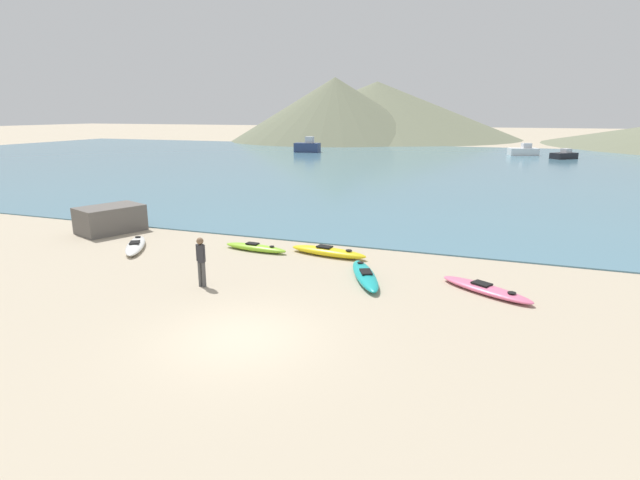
{
  "coord_description": "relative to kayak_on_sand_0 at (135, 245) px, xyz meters",
  "views": [
    {
      "loc": [
        6.26,
        -10.83,
        5.88
      ],
      "look_at": [
        -0.98,
        8.81,
        0.5
      ],
      "focal_mm": 28.0,
      "sensor_mm": 36.0,
      "label": 1
    }
  ],
  "objects": [
    {
      "name": "ground_plane",
      "position": [
        8.75,
        -6.3,
        -0.16
      ],
      "size": [
        400.0,
        400.0,
        0.0
      ],
      "primitive_type": "plane",
      "color": "tan"
    },
    {
      "name": "bay_water",
      "position": [
        8.75,
        38.66,
        -0.13
      ],
      "size": [
        160.0,
        70.0,
        0.06
      ],
      "primitive_type": "cube",
      "color": "teal",
      "rests_on": "ground_plane"
    },
    {
      "name": "far_hill_left",
      "position": [
        -19.15,
        84.54,
        6.25
      ],
      "size": [
        43.26,
        43.26,
        12.83
      ],
      "primitive_type": "cone",
      "color": "#6B7056",
      "rests_on": "ground_plane"
    },
    {
      "name": "far_hill_midleft",
      "position": [
        -13.99,
        99.7,
        6.17
      ],
      "size": [
        64.82,
        64.82,
        12.67
      ],
      "primitive_type": "cone",
      "color": "#6B7056",
      "rests_on": "ground_plane"
    },
    {
      "name": "kayak_on_sand_0",
      "position": [
        0.0,
        0.0,
        0.0
      ],
      "size": [
        2.4,
        3.17,
        0.37
      ],
      "color": "white",
      "rests_on": "ground_plane"
    },
    {
      "name": "kayak_on_sand_1",
      "position": [
        10.62,
        -0.52,
        0.01
      ],
      "size": [
        2.15,
        3.52,
        0.39
      ],
      "color": "teal",
      "rests_on": "ground_plane"
    },
    {
      "name": "kayak_on_sand_2",
      "position": [
        8.35,
        1.94,
        0.01
      ],
      "size": [
        3.54,
        1.21,
        0.4
      ],
      "color": "yellow",
      "rests_on": "ground_plane"
    },
    {
      "name": "kayak_on_sand_3",
      "position": [
        14.78,
        -0.45,
        -0.03
      ],
      "size": [
        3.31,
        2.39,
        0.32
      ],
      "color": "#E5668C",
      "rests_on": "ground_plane"
    },
    {
      "name": "kayak_on_sand_4",
      "position": [
        5.13,
        1.56,
        -0.01
      ],
      "size": [
        3.07,
        0.86,
        0.35
      ],
      "color": "#8CCC2D",
      "rests_on": "ground_plane"
    },
    {
      "name": "person_near_foreground",
      "position": [
        5.52,
        -3.17,
        0.84
      ],
      "size": [
        0.35,
        0.3,
        1.75
      ],
      "color": "#4C4C4C",
      "rests_on": "ground_plane"
    },
    {
      "name": "moored_boat_0",
      "position": [
        22.08,
        54.37,
        0.34
      ],
      "size": [
        3.51,
        3.44,
        1.28
      ],
      "color": "black",
      "rests_on": "bay_water"
    },
    {
      "name": "moored_boat_1",
      "position": [
        -12.77,
        52.87,
        0.7
      ],
      "size": [
        3.83,
        2.07,
        2.3
      ],
      "color": "navy",
      "rests_on": "bay_water"
    },
    {
      "name": "moored_boat_2",
      "position": [
        17.31,
        58.33,
        0.48
      ],
      "size": [
        4.2,
        3.04,
        1.66
      ],
      "color": "white",
      "rests_on": "bay_water"
    },
    {
      "name": "shoreline_rock",
      "position": [
        -3.38,
        2.25,
        0.49
      ],
      "size": [
        2.92,
        3.49,
        1.32
      ],
      "primitive_type": "cube",
      "rotation": [
        0.0,
        0.0,
        1.2
      ],
      "color": "#605B56",
      "rests_on": "ground_plane"
    }
  ]
}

